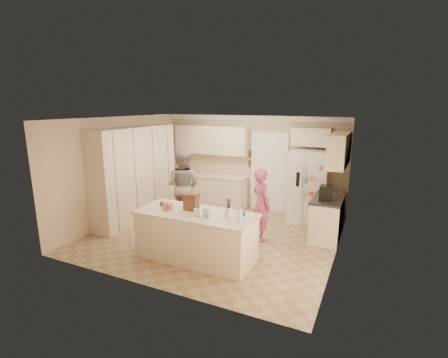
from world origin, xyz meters
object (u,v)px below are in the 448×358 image
at_px(teen_girl, 261,205).
at_px(island_base, 196,237).
at_px(utensil_crock, 228,213).
at_px(teen_boy, 183,186).
at_px(dollhouse_body, 191,204).
at_px(tissue_box, 168,206).
at_px(coffee_maker, 325,193).
at_px(refrigerator, 307,187).

bearing_deg(teen_girl, island_base, 101.39).
height_order(utensil_crock, teen_boy, teen_boy).
bearing_deg(teen_boy, teen_girl, 167.11).
relative_size(dollhouse_body, teen_boy, 0.14).
bearing_deg(teen_boy, tissue_box, 109.36).
xyz_separation_m(island_base, tissue_box, (-0.55, -0.10, 0.56)).
distance_m(tissue_box, teen_boy, 1.97).
bearing_deg(tissue_box, island_base, 10.30).
distance_m(tissue_box, teen_girl, 2.02).
relative_size(coffee_maker, dollhouse_body, 1.15).
xyz_separation_m(coffee_maker, utensil_crock, (-1.40, -1.85, -0.07)).
xyz_separation_m(refrigerator, utensil_crock, (-0.82, -2.88, 0.10)).
xyz_separation_m(island_base, teen_girl, (0.81, 1.38, 0.35)).
relative_size(dollhouse_body, teen_girl, 0.16).
bearing_deg(tissue_box, refrigerator, 56.33).
bearing_deg(island_base, teen_girl, 59.59).
distance_m(teen_boy, teen_girl, 2.19).
bearing_deg(refrigerator, tissue_box, -131.58).
bearing_deg(island_base, teen_boy, 128.59).
xyz_separation_m(dollhouse_body, teen_boy, (-1.20, 1.59, -0.13)).
relative_size(refrigerator, island_base, 0.82).
height_order(island_base, teen_boy, teen_boy).
bearing_deg(coffee_maker, teen_girl, -157.37).
xyz_separation_m(refrigerator, teen_girl, (-0.66, -1.54, -0.11)).
xyz_separation_m(utensil_crock, teen_boy, (-2.00, 1.64, -0.10)).
xyz_separation_m(utensil_crock, tissue_box, (-1.20, -0.15, -0.00)).
relative_size(utensil_crock, teen_boy, 0.08).
bearing_deg(teen_boy, dollhouse_body, 122.29).
bearing_deg(teen_girl, refrigerator, -71.18).
bearing_deg(teen_girl, dollhouse_body, 94.95).
height_order(island_base, tissue_box, tissue_box).
height_order(refrigerator, teen_boy, teen_boy).
height_order(refrigerator, teen_girl, refrigerator).
bearing_deg(tissue_box, teen_boy, 114.09).
bearing_deg(utensil_crock, dollhouse_body, 176.42).
relative_size(island_base, utensil_crock, 14.67).
bearing_deg(utensil_crock, refrigerator, 74.15).
xyz_separation_m(refrigerator, dollhouse_body, (-1.62, -2.83, 0.14)).
bearing_deg(refrigerator, dollhouse_body, -127.67).
relative_size(utensil_crock, dollhouse_body, 0.58).
distance_m(refrigerator, utensil_crock, 2.99).
distance_m(utensil_crock, teen_girl, 1.36).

